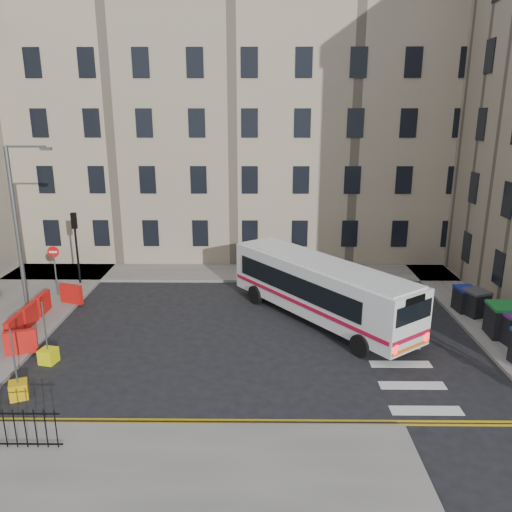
{
  "coord_description": "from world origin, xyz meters",
  "views": [
    {
      "loc": [
        -1.56,
        -20.66,
        9.61
      ],
      "look_at": [
        -1.79,
        2.26,
        3.0
      ],
      "focal_mm": 35.0,
      "sensor_mm": 36.0,
      "label": 1
    }
  ],
  "objects_px": {
    "bus": "(320,287)",
    "wheelie_bin_c": "(502,320)",
    "wheelie_bin_e": "(465,299)",
    "wheelie_bin_b": "(512,326)",
    "bollard_chevron": "(19,390)",
    "wheelie_bin_d": "(475,302)",
    "bollard_yellow": "(48,356)",
    "streetlamp": "(17,229)"
  },
  "relations": [
    {
      "from": "bus",
      "to": "wheelie_bin_c",
      "type": "distance_m",
      "value": 8.04
    },
    {
      "from": "bus",
      "to": "wheelie_bin_e",
      "type": "xyz_separation_m",
      "value": [
        7.31,
        0.9,
        -0.91
      ]
    },
    {
      "from": "bus",
      "to": "wheelie_bin_b",
      "type": "distance_m",
      "value": 8.37
    },
    {
      "from": "bus",
      "to": "wheelie_bin_e",
      "type": "distance_m",
      "value": 7.42
    },
    {
      "from": "bollard_chevron",
      "to": "wheelie_bin_d",
      "type": "bearing_deg",
      "value": 21.22
    },
    {
      "from": "wheelie_bin_d",
      "to": "bollard_yellow",
      "type": "height_order",
      "value": "wheelie_bin_d"
    },
    {
      "from": "wheelie_bin_b",
      "to": "wheelie_bin_e",
      "type": "relative_size",
      "value": 1.14
    },
    {
      "from": "wheelie_bin_e",
      "to": "bollard_yellow",
      "type": "relative_size",
      "value": 2.0
    },
    {
      "from": "bus",
      "to": "wheelie_bin_c",
      "type": "bearing_deg",
      "value": -50.77
    },
    {
      "from": "streetlamp",
      "to": "bollard_yellow",
      "type": "height_order",
      "value": "streetlamp"
    },
    {
      "from": "wheelie_bin_d",
      "to": "bollard_yellow",
      "type": "xyz_separation_m",
      "value": [
        -18.82,
        -4.77,
        -0.48
      ]
    },
    {
      "from": "streetlamp",
      "to": "wheelie_bin_e",
      "type": "xyz_separation_m",
      "value": [
        21.55,
        0.48,
        -3.58
      ]
    },
    {
      "from": "bollard_yellow",
      "to": "wheelie_bin_d",
      "type": "bearing_deg",
      "value": 14.23
    },
    {
      "from": "wheelie_bin_c",
      "to": "wheelie_bin_d",
      "type": "distance_m",
      "value": 2.37
    },
    {
      "from": "wheelie_bin_c",
      "to": "bollard_yellow",
      "type": "distance_m",
      "value": 19.15
    },
    {
      "from": "streetlamp",
      "to": "wheelie_bin_d",
      "type": "height_order",
      "value": "streetlamp"
    },
    {
      "from": "wheelie_bin_c",
      "to": "bollard_chevron",
      "type": "relative_size",
      "value": 2.4
    },
    {
      "from": "wheelie_bin_e",
      "to": "bollard_yellow",
      "type": "xyz_separation_m",
      "value": [
        -18.55,
        -5.29,
        -0.46
      ]
    },
    {
      "from": "streetlamp",
      "to": "wheelie_bin_c",
      "type": "bearing_deg",
      "value": -6.22
    },
    {
      "from": "wheelie_bin_e",
      "to": "wheelie_bin_b",
      "type": "bearing_deg",
      "value": -85.18
    },
    {
      "from": "streetlamp",
      "to": "wheelie_bin_c",
      "type": "xyz_separation_m",
      "value": [
        21.99,
        -2.39,
        -3.46
      ]
    },
    {
      "from": "streetlamp",
      "to": "bollard_chevron",
      "type": "xyz_separation_m",
      "value": [
        3.0,
        -7.34,
        -4.04
      ]
    },
    {
      "from": "wheelie_bin_c",
      "to": "bollard_yellow",
      "type": "xyz_separation_m",
      "value": [
        -18.99,
        -2.41,
        -0.58
      ]
    },
    {
      "from": "wheelie_bin_d",
      "to": "wheelie_bin_e",
      "type": "height_order",
      "value": "wheelie_bin_d"
    },
    {
      "from": "bollard_yellow",
      "to": "bus",
      "type": "bearing_deg",
      "value": 21.34
    },
    {
      "from": "bollard_yellow",
      "to": "bollard_chevron",
      "type": "bearing_deg",
      "value": -90.0
    },
    {
      "from": "bollard_chevron",
      "to": "wheelie_bin_b",
      "type": "bearing_deg",
      "value": 12.99
    },
    {
      "from": "wheelie_bin_b",
      "to": "wheelie_bin_e",
      "type": "distance_m",
      "value": 3.45
    },
    {
      "from": "wheelie_bin_d",
      "to": "bollard_chevron",
      "type": "relative_size",
      "value": 2.32
    },
    {
      "from": "wheelie_bin_c",
      "to": "wheelie_bin_d",
      "type": "relative_size",
      "value": 1.03
    },
    {
      "from": "bollard_chevron",
      "to": "streetlamp",
      "type": "bearing_deg",
      "value": 112.23
    },
    {
      "from": "bollard_yellow",
      "to": "bollard_chevron",
      "type": "height_order",
      "value": "same"
    },
    {
      "from": "bus",
      "to": "bollard_chevron",
      "type": "relative_size",
      "value": 16.53
    },
    {
      "from": "streetlamp",
      "to": "bollard_chevron",
      "type": "bearing_deg",
      "value": -67.77
    },
    {
      "from": "wheelie_bin_b",
      "to": "wheelie_bin_c",
      "type": "bearing_deg",
      "value": 100.38
    },
    {
      "from": "bollard_yellow",
      "to": "bollard_chevron",
      "type": "relative_size",
      "value": 1.0
    },
    {
      "from": "bus",
      "to": "wheelie_bin_e",
      "type": "height_order",
      "value": "bus"
    },
    {
      "from": "bollard_chevron",
      "to": "wheelie_bin_c",
      "type": "bearing_deg",
      "value": 14.6
    },
    {
      "from": "wheelie_bin_c",
      "to": "bollard_chevron",
      "type": "distance_m",
      "value": 19.63
    },
    {
      "from": "wheelie_bin_c",
      "to": "streetlamp",
      "type": "bearing_deg",
      "value": 176.99
    },
    {
      "from": "wheelie_bin_b",
      "to": "bollard_yellow",
      "type": "xyz_separation_m",
      "value": [
        -19.18,
        -1.89,
        -0.52
      ]
    },
    {
      "from": "bus",
      "to": "wheelie_bin_d",
      "type": "relative_size",
      "value": 7.12
    }
  ]
}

